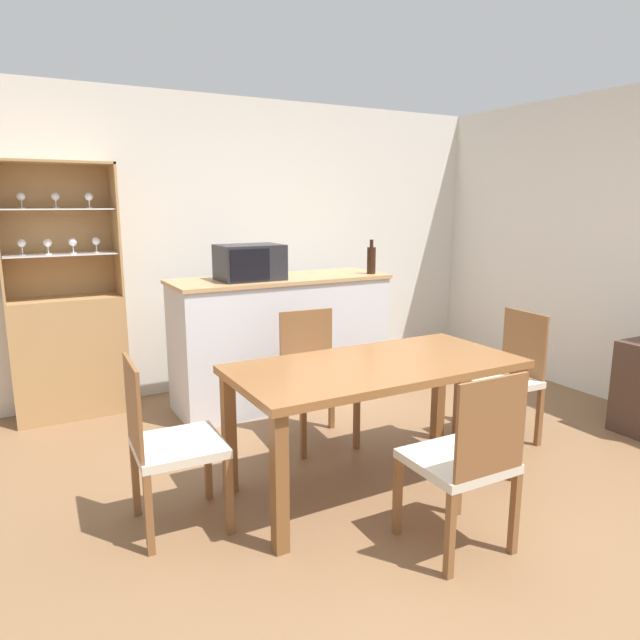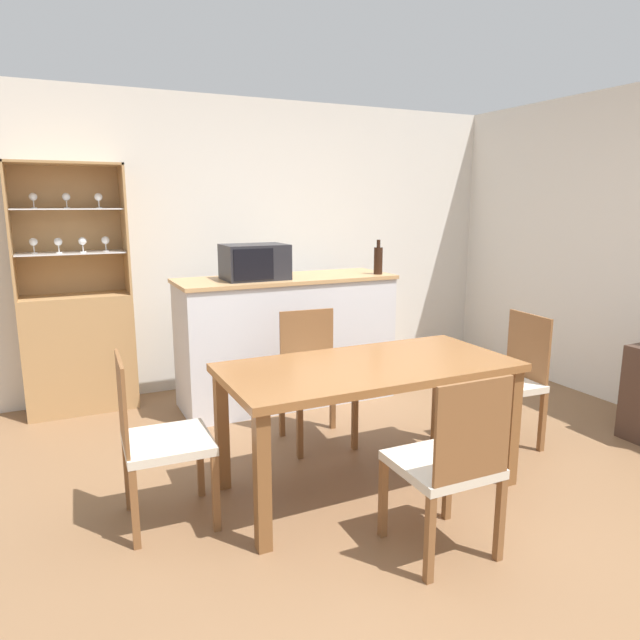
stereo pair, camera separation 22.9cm
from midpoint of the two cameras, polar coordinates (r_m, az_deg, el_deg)
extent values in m
plane|color=brown|center=(3.33, 10.08, -18.17)|extent=(18.00, 18.00, 0.00)
cube|color=silver|center=(5.26, -6.34, 7.52)|extent=(6.80, 0.06, 2.55)
cube|color=silver|center=(4.75, -1.97, -2.18)|extent=(1.75, 0.59, 1.03)
cube|color=tan|center=(4.65, -2.02, 4.15)|extent=(1.78, 0.62, 0.03)
cube|color=tan|center=(4.90, -21.65, -3.11)|extent=(0.83, 0.36, 0.94)
cube|color=tan|center=(4.93, -22.65, 8.36)|extent=(0.83, 0.02, 1.01)
cube|color=tan|center=(4.76, -27.42, 7.86)|extent=(0.02, 0.36, 1.01)
cube|color=tan|center=(4.80, -17.68, 8.64)|extent=(0.02, 0.36, 1.01)
cube|color=tan|center=(4.77, -23.01, 14.22)|extent=(0.83, 0.36, 0.02)
cube|color=white|center=(4.77, -22.37, 6.23)|extent=(0.78, 0.31, 0.01)
cube|color=white|center=(4.76, -22.68, 10.22)|extent=(0.78, 0.31, 0.01)
cylinder|color=white|center=(4.78, -25.45, 6.09)|extent=(0.04, 0.04, 0.01)
cylinder|color=white|center=(4.78, -25.48, 6.45)|extent=(0.01, 0.01, 0.06)
sphere|color=white|center=(4.78, -25.53, 7.06)|extent=(0.06, 0.06, 0.06)
cylinder|color=white|center=(4.80, -25.46, 10.09)|extent=(0.04, 0.04, 0.01)
cylinder|color=white|center=(4.80, -25.49, 10.45)|extent=(0.01, 0.01, 0.06)
sphere|color=white|center=(4.80, -25.54, 11.07)|extent=(0.06, 0.06, 0.06)
cylinder|color=white|center=(4.74, -23.38, 6.22)|extent=(0.04, 0.04, 0.01)
cylinder|color=white|center=(4.73, -23.41, 6.58)|extent=(0.01, 0.01, 0.06)
sphere|color=white|center=(4.73, -23.46, 7.20)|extent=(0.06, 0.06, 0.06)
cylinder|color=white|center=(4.79, -22.71, 10.31)|extent=(0.04, 0.04, 0.01)
cylinder|color=white|center=(4.79, -22.74, 10.68)|extent=(0.01, 0.01, 0.06)
sphere|color=white|center=(4.79, -22.79, 11.29)|extent=(0.06, 0.06, 0.06)
cylinder|color=white|center=(4.73, -21.32, 6.37)|extent=(0.04, 0.04, 0.01)
cylinder|color=white|center=(4.73, -21.34, 6.74)|extent=(0.01, 0.01, 0.06)
sphere|color=white|center=(4.73, -21.39, 7.36)|extent=(0.06, 0.06, 0.06)
cylinder|color=white|center=(4.76, -19.91, 10.51)|extent=(0.04, 0.04, 0.01)
cylinder|color=white|center=(4.76, -19.94, 10.88)|extent=(0.01, 0.01, 0.06)
sphere|color=white|center=(4.76, -19.98, 11.50)|extent=(0.06, 0.06, 0.06)
cylinder|color=white|center=(4.79, -19.32, 6.56)|extent=(0.04, 0.04, 0.01)
cylinder|color=white|center=(4.79, -19.35, 6.92)|extent=(0.01, 0.01, 0.06)
sphere|color=white|center=(4.78, -19.39, 7.54)|extent=(0.06, 0.06, 0.06)
cube|color=brown|center=(3.28, 6.91, -4.74)|extent=(1.67, 0.81, 0.04)
cube|color=brown|center=(2.80, -3.37, -15.93)|extent=(0.07, 0.07, 0.71)
cube|color=brown|center=(3.62, 20.37, -10.09)|extent=(0.07, 0.07, 0.71)
cube|color=brown|center=(3.39, -7.85, -10.94)|extent=(0.07, 0.07, 0.71)
cube|color=brown|center=(4.09, 13.45, -7.14)|extent=(0.07, 0.07, 0.71)
cube|color=beige|center=(3.08, -12.88, -11.86)|extent=(0.45, 0.45, 0.05)
cube|color=brown|center=(2.96, -17.09, -7.89)|extent=(0.03, 0.40, 0.45)
cube|color=brown|center=(3.38, -9.96, -13.77)|extent=(0.04, 0.04, 0.41)
cube|color=brown|center=(3.04, -8.17, -16.79)|extent=(0.04, 0.04, 0.41)
cube|color=brown|center=(3.33, -16.78, -14.55)|extent=(0.04, 0.04, 0.41)
cube|color=brown|center=(2.98, -15.86, -17.76)|extent=(0.04, 0.04, 0.41)
cube|color=beige|center=(4.13, 19.22, -6.09)|extent=(0.46, 0.46, 0.05)
cube|color=brown|center=(4.20, 21.59, -2.46)|extent=(0.04, 0.40, 0.45)
cube|color=brown|center=(3.95, 18.68, -10.43)|extent=(0.04, 0.04, 0.41)
cube|color=brown|center=(4.23, 15.22, -8.71)|extent=(0.04, 0.04, 0.41)
cube|color=brown|center=(4.20, 22.84, -9.38)|extent=(0.04, 0.04, 0.41)
cube|color=brown|center=(4.47, 19.30, -7.86)|extent=(0.04, 0.04, 0.41)
cube|color=beige|center=(2.86, 14.38, -13.83)|extent=(0.44, 0.44, 0.05)
cube|color=brown|center=(2.62, 17.56, -10.54)|extent=(0.40, 0.02, 0.45)
cube|color=brown|center=(3.00, 8.62, -17.24)|extent=(0.04, 0.04, 0.41)
cube|color=brown|center=(3.21, 14.73, -15.45)|extent=(0.04, 0.04, 0.41)
cube|color=brown|center=(2.72, 13.45, -20.64)|extent=(0.04, 0.04, 0.41)
cube|color=brown|center=(2.96, 19.80, -18.28)|extent=(0.04, 0.04, 0.41)
cube|color=beige|center=(3.94, 1.40, -6.29)|extent=(0.47, 0.47, 0.05)
cube|color=brown|center=(4.05, 0.30, -2.12)|extent=(0.40, 0.05, 0.45)
cube|color=brown|center=(3.92, 5.20, -9.96)|extent=(0.04, 0.04, 0.41)
cube|color=brown|center=(3.78, -0.26, -10.79)|extent=(0.04, 0.04, 0.41)
cube|color=brown|center=(4.26, 2.84, -8.17)|extent=(0.04, 0.04, 0.41)
cube|color=brown|center=(4.12, -2.23, -8.84)|extent=(0.04, 0.04, 0.41)
cube|color=#232328|center=(4.50, -5.11, 5.81)|extent=(0.49, 0.35, 0.27)
cube|color=black|center=(4.31, -5.12, 5.55)|extent=(0.31, 0.01, 0.23)
cylinder|color=black|center=(4.85, 7.20, 5.89)|extent=(0.07, 0.07, 0.23)
cylinder|color=black|center=(4.84, 7.24, 7.59)|extent=(0.03, 0.03, 0.06)
camera|label=1|loc=(0.11, -88.34, 0.34)|focal=32.00mm
camera|label=2|loc=(0.11, 91.66, -0.34)|focal=32.00mm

